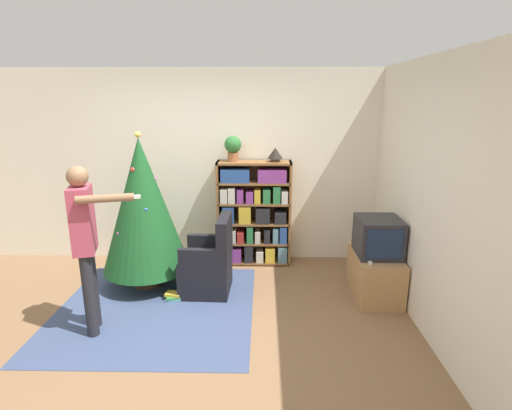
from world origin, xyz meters
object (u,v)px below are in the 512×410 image
television (378,237)px  potted_plant (233,147)px  table_lamp (275,154)px  armchair (209,266)px  christmas_tree (143,206)px  bookshelf (254,214)px  standing_person (85,237)px

television → potted_plant: bearing=150.5°
potted_plant → table_lamp: size_ratio=1.64×
potted_plant → table_lamp: (0.55, -0.00, -0.09)m
armchair → table_lamp: size_ratio=4.60×
table_lamp → armchair: bearing=-131.4°
christmas_tree → table_lamp: (1.56, 0.71, 0.52)m
bookshelf → television: (1.40, -0.94, 0.02)m
bookshelf → christmas_tree: christmas_tree is taller
bookshelf → potted_plant: potted_plant is taller
table_lamp → standing_person: bearing=-136.1°
armchair → potted_plant: 1.57m
bookshelf → potted_plant: 0.95m
bookshelf → television: bearing=-33.9°
television → potted_plant: (-1.68, 0.95, 0.89)m
christmas_tree → potted_plant: (1.01, 0.71, 0.61)m
bookshelf → table_lamp: bearing=1.9°
christmas_tree → standing_person: size_ratio=1.14×
potted_plant → standing_person: bearing=-125.8°
television → christmas_tree: 2.71m
standing_person → table_lamp: (1.80, 1.72, 0.55)m
christmas_tree → bookshelf: bearing=28.6°
armchair → table_lamp: table_lamp is taller
television → standing_person: 3.04m
standing_person → armchair: bearing=114.7°
christmas_tree → table_lamp: 1.79m
armchair → table_lamp: (0.78, 0.88, 1.19)m
television → standing_person: size_ratio=0.31×
potted_plant → table_lamp: bearing=-0.0°
armchair → television: bearing=89.9°
bookshelf → armchair: 1.08m
television → armchair: television is taller
armchair → standing_person: (-1.02, -0.84, 0.65)m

